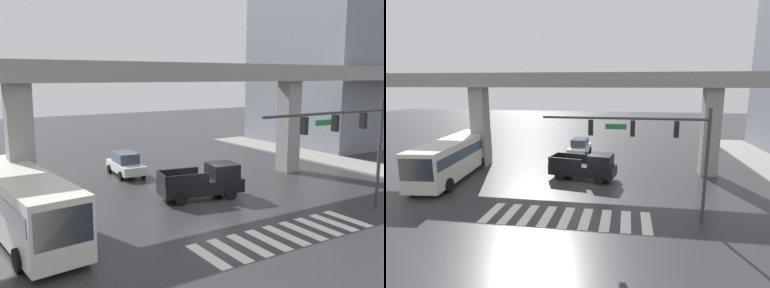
{
  "view_description": "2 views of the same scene",
  "coord_description": "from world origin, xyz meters",
  "views": [
    {
      "loc": [
        -13.59,
        -19.84,
        7.4
      ],
      "look_at": [
        0.03,
        2.21,
        3.2
      ],
      "focal_mm": 39.16,
      "sensor_mm": 36.0,
      "label": 1
    },
    {
      "loc": [
        3.19,
        -22.08,
        7.4
      ],
      "look_at": [
        -0.66,
        2.13,
        2.56
      ],
      "focal_mm": 28.89,
      "sensor_mm": 36.0,
      "label": 2
    }
  ],
  "objects": [
    {
      "name": "traffic_signal_mast",
      "position": [
        4.63,
        -5.86,
        4.56
      ],
      "size": [
        8.69,
        0.32,
        6.2
      ],
      "color": "#38383D",
      "rests_on": "ground"
    },
    {
      "name": "elevated_overpass",
      "position": [
        0.0,
        3.75,
        7.07
      ],
      "size": [
        52.29,
        2.3,
        8.25
      ],
      "color": "gray",
      "rests_on": "ground"
    },
    {
      "name": "sedan_white",
      "position": [
        -1.59,
        9.13,
        0.85
      ],
      "size": [
        2.15,
        4.39,
        1.72
      ],
      "color": "silver",
      "rests_on": "ground"
    },
    {
      "name": "ground_plane",
      "position": [
        0.0,
        0.0,
        0.0
      ],
      "size": [
        120.0,
        120.0,
        0.0
      ],
      "primitive_type": "plane",
      "color": "#2D2D30"
    },
    {
      "name": "pickup_truck",
      "position": [
        0.19,
        0.93,
        0.99
      ],
      "size": [
        5.35,
        2.76,
        2.08
      ],
      "color": "black",
      "rests_on": "ground"
    },
    {
      "name": "crosswalk_stripes",
      "position": [
        -0.0,
        -6.22,
        0.01
      ],
      "size": [
        9.35,
        2.8,
        0.01
      ],
      "color": "silver",
      "rests_on": "ground"
    },
    {
      "name": "city_bus",
      "position": [
        -10.48,
        0.27,
        1.72
      ],
      "size": [
        3.62,
        11.0,
        2.99
      ],
      "color": "beige",
      "rests_on": "ground"
    }
  ]
}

